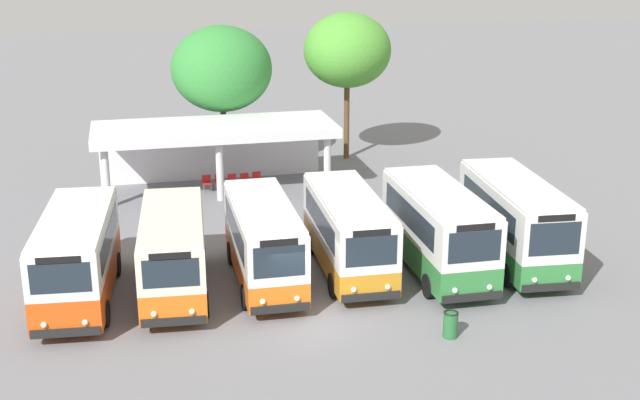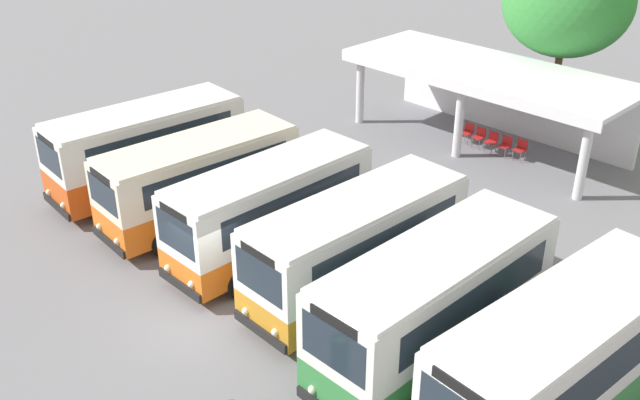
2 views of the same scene
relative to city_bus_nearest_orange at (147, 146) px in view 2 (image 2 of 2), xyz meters
The scene contains 14 objects.
ground_plane 8.48m from the city_bus_nearest_orange, 23.47° to the right, with size 180.00×180.00×0.00m, color slate.
city_bus_nearest_orange is the anchor object (origin of this frame).
city_bus_second_in_row 3.35m from the city_bus_nearest_orange, ahead, with size 2.74×7.11×3.04m.
city_bus_middle_cream 6.70m from the city_bus_nearest_orange, ahead, with size 2.30×7.08×3.13m.
city_bus_fourth_amber 10.06m from the city_bus_nearest_orange, ahead, with size 2.53×7.31×3.11m.
city_bus_fifth_blue 13.40m from the city_bus_nearest_orange, ahead, with size 2.52×7.34×3.32m.
city_bus_far_end_green 16.75m from the city_bus_nearest_orange, ahead, with size 2.89×7.64×3.36m.
terminal_canopy 14.56m from the city_bus_nearest_orange, 64.40° to the left, with size 12.14×4.74×3.40m.
waiting_chair_end_by_column 13.59m from the city_bus_nearest_orange, 64.84° to the left, with size 0.45×0.45×0.86m.
waiting_chair_second_from_end 13.81m from the city_bus_nearest_orange, 62.27° to the left, with size 0.45×0.45×0.86m.
waiting_chair_middle_seat 14.08m from the city_bus_nearest_orange, 59.84° to the left, with size 0.45×0.45×0.86m.
waiting_chair_fourth_seat 14.42m from the city_bus_nearest_orange, 57.64° to the left, with size 0.45×0.45×0.86m.
waiting_chair_fifth_seat 14.87m from the city_bus_nearest_orange, 55.77° to the left, with size 0.45×0.45×0.86m.
roadside_tree_behind_canopy 18.53m from the city_bus_nearest_orange, 66.58° to the left, with size 5.49×5.49×7.90m.
Camera 2 is at (14.29, -9.58, 12.45)m, focal length 41.00 mm.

